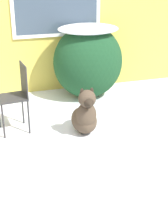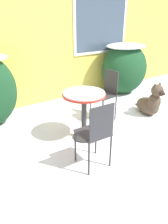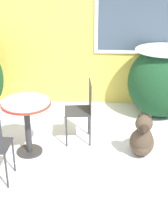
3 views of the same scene
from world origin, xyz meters
TOP-DOWN VIEW (x-y plane):
  - ground_plane at (0.00, 0.00)m, footprint 16.00×16.00m
  - house_wall at (0.06, 2.20)m, footprint 8.00×0.10m
  - shrub_middle at (1.26, 1.69)m, footprint 1.16×0.98m
  - patio_chair_near_table at (-0.03, 0.76)m, footprint 0.41×0.41m
  - dog at (0.81, 0.41)m, footprint 0.39×0.77m

SIDE VIEW (x-z plane):
  - ground_plane at x=0.00m, z-range 0.00..0.00m
  - dog at x=0.81m, z-range -0.09..0.60m
  - patio_chair_near_table at x=-0.03m, z-range 0.06..1.00m
  - shrub_middle at x=1.26m, z-range 0.04..1.25m
  - house_wall at x=0.06m, z-range 0.02..2.75m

